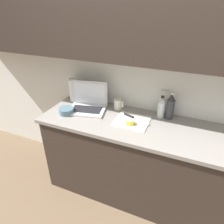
{
  "coord_description": "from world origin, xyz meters",
  "views": [
    {
      "loc": [
        0.3,
        -1.53,
        1.87
      ],
      "look_at": [
        -0.33,
        -0.01,
        0.97
      ],
      "focal_mm": 32.0,
      "sensor_mm": 36.0,
      "label": 1
    }
  ],
  "objects_px": {
    "cutting_board": "(132,121)",
    "bowl_white": "(66,111)",
    "bottle_oil_tall": "(161,107)",
    "lemon_half_cut": "(130,122)",
    "paper_towel_roll": "(74,90)",
    "measuring_cup": "(118,104)",
    "bottle_green_soda": "(170,107)",
    "knife": "(132,117)",
    "laptop": "(88,103)"
  },
  "relations": [
    {
      "from": "bottle_green_soda",
      "to": "measuring_cup",
      "type": "distance_m",
      "value": 0.53
    },
    {
      "from": "cutting_board",
      "to": "lemon_half_cut",
      "type": "xyz_separation_m",
      "value": [
        -0.0,
        -0.06,
        0.02
      ]
    },
    {
      "from": "laptop",
      "to": "knife",
      "type": "bearing_deg",
      "value": -13.47
    },
    {
      "from": "laptop",
      "to": "bowl_white",
      "type": "bearing_deg",
      "value": -143.45
    },
    {
      "from": "cutting_board",
      "to": "paper_towel_roll",
      "type": "xyz_separation_m",
      "value": [
        -0.74,
        0.19,
        0.12
      ]
    },
    {
      "from": "cutting_board",
      "to": "bottle_oil_tall",
      "type": "height_order",
      "value": "bottle_oil_tall"
    },
    {
      "from": "bottle_oil_tall",
      "to": "measuring_cup",
      "type": "distance_m",
      "value": 0.45
    },
    {
      "from": "knife",
      "to": "measuring_cup",
      "type": "xyz_separation_m",
      "value": [
        -0.2,
        0.14,
        0.04
      ]
    },
    {
      "from": "cutting_board",
      "to": "bottle_green_soda",
      "type": "xyz_separation_m",
      "value": [
        0.31,
        0.2,
        0.12
      ]
    },
    {
      "from": "knife",
      "to": "measuring_cup",
      "type": "bearing_deg",
      "value": 163.6
    },
    {
      "from": "lemon_half_cut",
      "to": "bottle_green_soda",
      "type": "height_order",
      "value": "bottle_green_soda"
    },
    {
      "from": "bottle_green_soda",
      "to": "paper_towel_roll",
      "type": "height_order",
      "value": "bottle_green_soda"
    },
    {
      "from": "bottle_green_soda",
      "to": "bottle_oil_tall",
      "type": "height_order",
      "value": "bottle_green_soda"
    },
    {
      "from": "cutting_board",
      "to": "measuring_cup",
      "type": "bearing_deg",
      "value": 138.11
    },
    {
      "from": "bottle_oil_tall",
      "to": "bowl_white",
      "type": "bearing_deg",
      "value": -161.12
    },
    {
      "from": "lemon_half_cut",
      "to": "paper_towel_roll",
      "type": "height_order",
      "value": "paper_towel_roll"
    },
    {
      "from": "cutting_board",
      "to": "paper_towel_roll",
      "type": "height_order",
      "value": "paper_towel_roll"
    },
    {
      "from": "laptop",
      "to": "cutting_board",
      "type": "bearing_deg",
      "value": -19.66
    },
    {
      "from": "paper_towel_roll",
      "to": "bowl_white",
      "type": "bearing_deg",
      "value": -73.67
    },
    {
      "from": "lemon_half_cut",
      "to": "measuring_cup",
      "type": "xyz_separation_m",
      "value": [
        -0.21,
        0.25,
        0.03
      ]
    },
    {
      "from": "knife",
      "to": "measuring_cup",
      "type": "height_order",
      "value": "measuring_cup"
    },
    {
      "from": "cutting_board",
      "to": "measuring_cup",
      "type": "xyz_separation_m",
      "value": [
        -0.22,
        0.19,
        0.05
      ]
    },
    {
      "from": "bowl_white",
      "to": "cutting_board",
      "type": "bearing_deg",
      "value": 9.02
    },
    {
      "from": "paper_towel_roll",
      "to": "bottle_green_soda",
      "type": "bearing_deg",
      "value": 0.37
    },
    {
      "from": "paper_towel_roll",
      "to": "knife",
      "type": "bearing_deg",
      "value": -10.65
    },
    {
      "from": "knife",
      "to": "bowl_white",
      "type": "height_order",
      "value": "bowl_white"
    },
    {
      "from": "cutting_board",
      "to": "bowl_white",
      "type": "height_order",
      "value": "bowl_white"
    },
    {
      "from": "cutting_board",
      "to": "lemon_half_cut",
      "type": "distance_m",
      "value": 0.07
    },
    {
      "from": "bottle_green_soda",
      "to": "bowl_white",
      "type": "xyz_separation_m",
      "value": [
        -0.97,
        -0.3,
        -0.09
      ]
    },
    {
      "from": "bottle_oil_tall",
      "to": "cutting_board",
      "type": "bearing_deg",
      "value": -139.01
    },
    {
      "from": "laptop",
      "to": "cutting_board",
      "type": "xyz_separation_m",
      "value": [
        0.5,
        -0.07,
        -0.06
      ]
    },
    {
      "from": "lemon_half_cut",
      "to": "paper_towel_roll",
      "type": "xyz_separation_m",
      "value": [
        -0.74,
        0.25,
        0.1
      ]
    },
    {
      "from": "measuring_cup",
      "to": "paper_towel_roll",
      "type": "height_order",
      "value": "paper_towel_roll"
    },
    {
      "from": "laptop",
      "to": "lemon_half_cut",
      "type": "xyz_separation_m",
      "value": [
        0.5,
        -0.13,
        -0.04
      ]
    },
    {
      "from": "knife",
      "to": "bottle_green_soda",
      "type": "distance_m",
      "value": 0.37
    },
    {
      "from": "knife",
      "to": "paper_towel_roll",
      "type": "height_order",
      "value": "paper_towel_roll"
    },
    {
      "from": "measuring_cup",
      "to": "bowl_white",
      "type": "distance_m",
      "value": 0.53
    },
    {
      "from": "measuring_cup",
      "to": "bowl_white",
      "type": "bearing_deg",
      "value": -145.89
    },
    {
      "from": "bottle_oil_tall",
      "to": "bowl_white",
      "type": "relative_size",
      "value": 1.48
    },
    {
      "from": "lemon_half_cut",
      "to": "bowl_white",
      "type": "height_order",
      "value": "bowl_white"
    },
    {
      "from": "measuring_cup",
      "to": "bowl_white",
      "type": "relative_size",
      "value": 0.73
    },
    {
      "from": "knife",
      "to": "measuring_cup",
      "type": "relative_size",
      "value": 2.59
    },
    {
      "from": "knife",
      "to": "measuring_cup",
      "type": "distance_m",
      "value": 0.25
    },
    {
      "from": "bowl_white",
      "to": "bottle_oil_tall",
      "type": "bearing_deg",
      "value": 18.88
    },
    {
      "from": "measuring_cup",
      "to": "cutting_board",
      "type": "bearing_deg",
      "value": -41.89
    },
    {
      "from": "cutting_board",
      "to": "laptop",
      "type": "bearing_deg",
      "value": 172.2
    },
    {
      "from": "bowl_white",
      "to": "paper_towel_roll",
      "type": "distance_m",
      "value": 0.32
    },
    {
      "from": "measuring_cup",
      "to": "paper_towel_roll",
      "type": "distance_m",
      "value": 0.53
    },
    {
      "from": "laptop",
      "to": "paper_towel_roll",
      "type": "distance_m",
      "value": 0.28
    },
    {
      "from": "cutting_board",
      "to": "bowl_white",
      "type": "distance_m",
      "value": 0.66
    }
  ]
}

